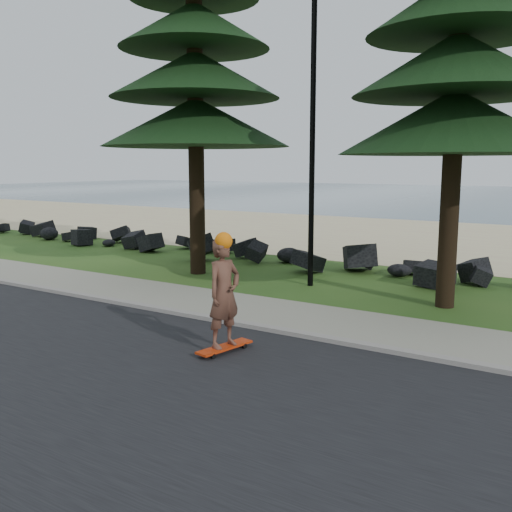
# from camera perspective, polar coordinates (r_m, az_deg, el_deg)

# --- Properties ---
(ground) EXTENTS (160.00, 160.00, 0.00)m
(ground) POSITION_cam_1_polar(r_m,az_deg,el_deg) (12.08, -1.50, -5.64)
(ground) COLOR #244B17
(ground) RESTS_ON ground
(road) EXTENTS (160.00, 7.00, 0.02)m
(road) POSITION_cam_1_polar(r_m,az_deg,el_deg) (8.88, -18.22, -11.54)
(road) COLOR black
(road) RESTS_ON ground
(kerb) EXTENTS (160.00, 0.20, 0.10)m
(kerb) POSITION_cam_1_polar(r_m,az_deg,el_deg) (11.36, -4.04, -6.36)
(kerb) COLOR gray
(kerb) RESTS_ON ground
(sidewalk) EXTENTS (160.00, 2.00, 0.08)m
(sidewalk) POSITION_cam_1_polar(r_m,az_deg,el_deg) (12.24, -0.97, -5.26)
(sidewalk) COLOR gray
(sidewalk) RESTS_ON ground
(beach_sand) EXTENTS (160.00, 15.00, 0.01)m
(beach_sand) POSITION_cam_1_polar(r_m,az_deg,el_deg) (25.25, 17.16, 1.70)
(beach_sand) COLOR tan
(beach_sand) RESTS_ON ground
(seawall_boulders) EXTENTS (60.00, 2.40, 1.10)m
(seawall_boulders) POSITION_cam_1_polar(r_m,az_deg,el_deg) (16.91, 9.13, -1.49)
(seawall_boulders) COLOR black
(seawall_boulders) RESTS_ON ground
(lamp_post) EXTENTS (0.25, 0.14, 8.14)m
(lamp_post) POSITION_cam_1_polar(r_m,az_deg,el_deg) (14.49, 5.69, 13.25)
(lamp_post) COLOR black
(lamp_post) RESTS_ON ground
(skateboarder) EXTENTS (0.54, 1.10, 1.99)m
(skateboarder) POSITION_cam_1_polar(r_m,az_deg,el_deg) (9.28, -3.21, -3.79)
(skateboarder) COLOR #BB2E0B
(skateboarder) RESTS_ON ground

